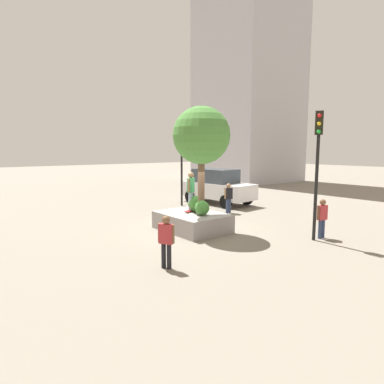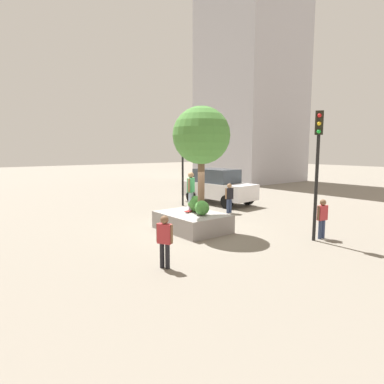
# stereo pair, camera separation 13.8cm
# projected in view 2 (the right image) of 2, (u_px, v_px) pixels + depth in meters

# --- Properties ---
(ground_plane) EXTENTS (120.00, 120.00, 0.00)m
(ground_plane) POSITION_uv_depth(u_px,v_px,m) (194.00, 229.00, 14.07)
(ground_plane) COLOR gray
(planter_ledge) EXTENTS (2.93, 2.17, 0.74)m
(planter_ledge) POSITION_uv_depth(u_px,v_px,m) (192.00, 222.00, 13.90)
(planter_ledge) COLOR gray
(planter_ledge) RESTS_ON ground
(plaza_tree) EXTENTS (2.33, 2.33, 4.40)m
(plaza_tree) POSITION_uv_depth(u_px,v_px,m) (201.00, 136.00, 13.24)
(plaza_tree) COLOR brown
(plaza_tree) RESTS_ON planter_ledge
(boxwood_shrub) EXTENTS (0.69, 0.69, 0.69)m
(boxwood_shrub) POSITION_uv_depth(u_px,v_px,m) (196.00, 204.00, 14.15)
(boxwood_shrub) COLOR #3D7A33
(boxwood_shrub) RESTS_ON planter_ledge
(hedge_clump) EXTENTS (0.60, 0.60, 0.60)m
(hedge_clump) POSITION_uv_depth(u_px,v_px,m) (202.00, 208.00, 13.40)
(hedge_clump) COLOR #3D7A33
(hedge_clump) RESTS_ON planter_ledge
(skateboard) EXTENTS (0.48, 0.82, 0.07)m
(skateboard) POSITION_uv_depth(u_px,v_px,m) (191.00, 210.00, 14.16)
(skateboard) COLOR #A51E1E
(skateboard) RESTS_ON planter_ledge
(skateboarder) EXTENTS (0.39, 0.49, 1.64)m
(skateboarder) POSITION_uv_depth(u_px,v_px,m) (191.00, 188.00, 14.04)
(skateboarder) COLOR #8C9EB7
(skateboarder) RESTS_ON skateboard
(police_car) EXTENTS (4.84, 2.53, 2.18)m
(police_car) POSITION_uv_depth(u_px,v_px,m) (218.00, 186.00, 20.63)
(police_car) COLOR white
(police_car) RESTS_ON ground
(traffic_light_corner) EXTENTS (0.36, 0.37, 4.78)m
(traffic_light_corner) POSITION_uv_depth(u_px,v_px,m) (318.00, 154.00, 11.96)
(traffic_light_corner) COLOR black
(traffic_light_corner) RESTS_ON ground
(traffic_light_median) EXTENTS (0.37, 0.34, 4.94)m
(traffic_light_median) POSITION_uv_depth(u_px,v_px,m) (183.00, 150.00, 19.62)
(traffic_light_median) COLOR black
(traffic_light_median) RESTS_ON ground
(pedestrian_crossing) EXTENTS (0.25, 0.54, 1.60)m
(pedestrian_crossing) POSITION_uv_depth(u_px,v_px,m) (229.00, 196.00, 17.59)
(pedestrian_crossing) COLOR navy
(pedestrian_crossing) RESTS_ON ground
(bystander_watching) EXTENTS (0.47, 0.36, 1.55)m
(bystander_watching) POSITION_uv_depth(u_px,v_px,m) (165.00, 238.00, 9.39)
(bystander_watching) COLOR black
(bystander_watching) RESTS_ON ground
(passerby_with_bag) EXTENTS (0.24, 0.51, 1.53)m
(passerby_with_bag) POSITION_uv_depth(u_px,v_px,m) (322.00, 216.00, 12.54)
(passerby_with_bag) COLOR navy
(passerby_with_bag) RESTS_ON ground
(office_tower_glass) EXTENTS (8.81, 8.93, 33.64)m
(office_tower_glass) POSITION_uv_depth(u_px,v_px,m) (252.00, 19.00, 34.18)
(office_tower_glass) COLOR #B2B2BC
(office_tower_glass) RESTS_ON ground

